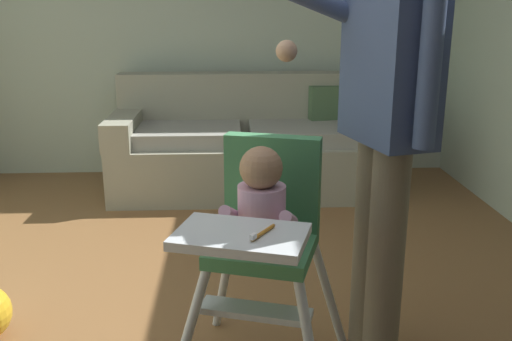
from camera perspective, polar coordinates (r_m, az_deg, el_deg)
wall_far at (r=4.72m, az=-5.48°, el=16.32°), size 4.90×0.06×2.75m
couch at (r=4.33m, az=-1.04°, el=2.44°), size 1.98×0.86×0.86m
high_chair at (r=2.03m, az=0.72°, el=-5.10°), size 0.75×0.83×0.91m
adult_standing at (r=2.12m, az=12.90°, el=4.85°), size 0.59×0.49×1.69m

